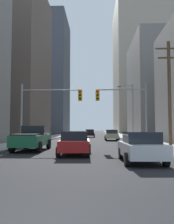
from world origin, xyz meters
TOP-DOWN VIEW (x-y plane):
  - sidewalk_left at (-7.05, 50.00)m, footprint 3.38×160.00m
  - sidewalk_right at (7.05, 50.00)m, footprint 3.38×160.00m
  - pickup_truck_green at (-3.71, 15.40)m, footprint 2.20×5.41m
  - sedan_silver at (3.44, 8.81)m, footprint 1.95×4.26m
  - sedan_red at (-0.13, 12.11)m, footprint 1.96×4.26m
  - sedan_beige at (3.47, 31.81)m, footprint 1.95×4.26m
  - sedan_black at (0.05, 44.99)m, footprint 1.95×4.20m
  - traffic_signal_near_left at (-3.34, 19.79)m, footprint 5.94×0.44m
  - traffic_signal_near_right at (3.85, 19.79)m, footprint 4.85×0.44m
  - utility_pole_right at (7.39, 17.07)m, footprint 2.20×0.28m
  - street_lamp_right at (5.73, 28.59)m, footprint 2.12×0.32m
  - building_left_far_tower at (-22.14, 91.66)m, footprint 24.32×22.12m
  - building_right_far_highrise at (19.63, 93.68)m, footprint 21.04×28.94m

SIDE VIEW (x-z plane):
  - sidewalk_left at x=-7.05m, z-range 0.00..0.15m
  - sidewalk_right at x=7.05m, z-range 0.00..0.15m
  - sedan_silver at x=3.44m, z-range 0.01..1.53m
  - sedan_red at x=-0.13m, z-range 0.01..1.53m
  - sedan_beige at x=3.47m, z-range 0.01..1.53m
  - sedan_black at x=0.05m, z-range 0.01..1.53m
  - pickup_truck_green at x=-3.71m, z-range -0.02..1.88m
  - traffic_signal_near_right at x=3.85m, z-range 1.09..7.09m
  - traffic_signal_near_left at x=-3.34m, z-range 1.14..7.14m
  - street_lamp_right at x=5.73m, z-range 0.76..8.26m
  - utility_pole_right at x=7.39m, z-range 0.27..9.33m
  - building_left_far_tower at x=-22.14m, z-range 0.00..45.27m
  - building_right_far_highrise at x=19.63m, z-range 0.00..51.25m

